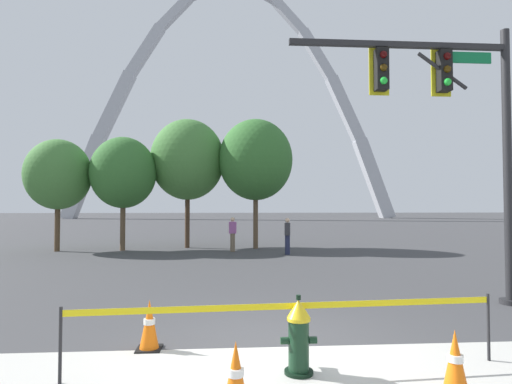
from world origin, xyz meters
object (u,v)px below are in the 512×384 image
pedestrian_walking_left (287,236)px  traffic_cone_mid_sidewalk (236,378)px  pedestrian_standing_center (233,234)px  traffic_cone_curb_edge (455,363)px  fire_hydrant (299,337)px  traffic_signal_gantry (456,116)px  traffic_cone_by_hydrant (149,325)px  monument_arch (232,110)px

pedestrian_walking_left → traffic_cone_mid_sidewalk: bearing=-100.5°
traffic_cone_mid_sidewalk → pedestrian_standing_center: (0.14, 14.80, 0.46)m
traffic_cone_curb_edge → pedestrian_walking_left: 13.27m
fire_hydrant → traffic_signal_gantry: traffic_signal_gantry is taller
traffic_cone_by_hydrant → pedestrian_standing_center: pedestrian_standing_center is taller
traffic_cone_by_hydrant → traffic_cone_mid_sidewalk: 2.29m
traffic_signal_gantry → pedestrian_standing_center: traffic_signal_gantry is taller
pedestrian_standing_center → traffic_cone_mid_sidewalk: bearing=-90.5°
traffic_cone_by_hydrant → monument_arch: monument_arch is taller
traffic_signal_gantry → monument_arch: 63.56m
monument_arch → pedestrian_standing_center: (-0.50, -51.13, -17.93)m
traffic_cone_mid_sidewalk → traffic_cone_curb_edge: 2.47m
fire_hydrant → traffic_cone_by_hydrant: 2.28m
traffic_cone_mid_sidewalk → fire_hydrant: bearing=48.6°
traffic_cone_by_hydrant → pedestrian_walking_left: (3.74, 11.55, 0.46)m
fire_hydrant → pedestrian_standing_center: bearing=92.8°
traffic_signal_gantry → pedestrian_walking_left: 10.07m
pedestrian_standing_center → fire_hydrant: bearing=-87.2°
traffic_cone_mid_sidewalk → monument_arch: (0.64, 65.94, 18.39)m
traffic_cone_curb_edge → traffic_signal_gantry: size_ratio=0.12×
traffic_cone_by_hydrant → traffic_cone_mid_sidewalk: bearing=-57.3°
monument_arch → traffic_signal_gantry: bearing=-86.1°
pedestrian_standing_center → traffic_cone_by_hydrant: bearing=-96.1°
traffic_cone_curb_edge → traffic_cone_by_hydrant: bearing=155.2°
traffic_signal_gantry → pedestrian_walking_left: size_ratio=3.77×
traffic_cone_by_hydrant → pedestrian_standing_center: 12.96m
fire_hydrant → traffic_cone_curb_edge: fire_hydrant is taller
traffic_cone_curb_edge → pedestrian_walking_left: (0.05, 13.26, 0.46)m
fire_hydrant → traffic_cone_mid_sidewalk: 1.23m
traffic_cone_curb_edge → monument_arch: size_ratio=0.01×
monument_arch → pedestrian_walking_left: (1.87, -52.46, -17.93)m
monument_arch → pedestrian_walking_left: bearing=-88.0°
pedestrian_standing_center → traffic_cone_curb_edge: bearing=-81.0°
traffic_cone_by_hydrant → traffic_cone_curb_edge: 4.07m
pedestrian_walking_left → pedestrian_standing_center: size_ratio=1.00×
fire_hydrant → pedestrian_walking_left: bearing=82.3°
fire_hydrant → traffic_cone_curb_edge: size_ratio=1.36×
traffic_signal_gantry → pedestrian_walking_left: bearing=104.3°
traffic_cone_by_hydrant → traffic_cone_curb_edge: size_ratio=1.00×
traffic_cone_by_hydrant → fire_hydrant: bearing=-26.2°
traffic_cone_by_hydrant → traffic_cone_curb_edge: same height
pedestrian_walking_left → traffic_signal_gantry: bearing=-75.7°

